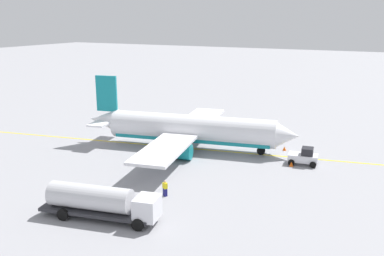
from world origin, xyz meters
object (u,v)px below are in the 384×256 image
at_px(airplane, 189,130).
at_px(fuel_tanker, 100,201).
at_px(pushback_tug, 304,157).
at_px(safety_cone_wingtip, 284,148).
at_px(safety_cone_nose, 291,164).
at_px(refueling_worker, 165,188).

distance_m(airplane, fuel_tanker, 23.13).
distance_m(pushback_tug, safety_cone_wingtip, 5.94).
xyz_separation_m(safety_cone_nose, safety_cone_wingtip, (-2.53, 6.07, -0.01)).
bearing_deg(pushback_tug, refueling_worker, -122.59).
distance_m(airplane, safety_cone_nose, 15.05).
xyz_separation_m(refueling_worker, safety_cone_wingtip, (6.81, 21.03, -0.54)).
distance_m(pushback_tug, safety_cone_nose, 2.01).
distance_m(safety_cone_nose, safety_cone_wingtip, 6.58).
bearing_deg(fuel_tanker, safety_cone_wingtip, 71.47).
relative_size(fuel_tanker, safety_cone_wingtip, 20.28).
distance_m(fuel_tanker, refueling_worker, 7.61).
xyz_separation_m(airplane, safety_cone_nose, (14.82, -0.88, -2.44)).
bearing_deg(fuel_tanker, refueling_worker, 69.78).
bearing_deg(fuel_tanker, pushback_tug, 60.85).
height_order(airplane, safety_cone_nose, airplane).
height_order(refueling_worker, safety_cone_wingtip, refueling_worker).
relative_size(airplane, fuel_tanker, 2.63).
bearing_deg(airplane, pushback_tug, 2.12).
xyz_separation_m(airplane, refueling_worker, (5.48, -15.84, -1.91)).
bearing_deg(safety_cone_wingtip, safety_cone_nose, -67.41).
bearing_deg(fuel_tanker, airplane, 97.15).
relative_size(airplane, pushback_tug, 7.93).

